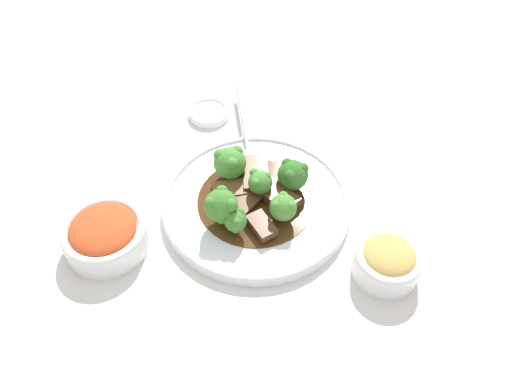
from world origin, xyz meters
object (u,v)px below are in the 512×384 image
object	(u,v)px
beef_strip_0	(278,196)
broccoli_floret_0	(221,205)
broccoli_floret_2	(230,162)
broccoli_floret_5	(235,220)
side_bowl_appetizer	(388,260)
main_plate	(256,202)
beef_strip_1	(229,190)
broccoli_floret_3	(283,207)
side_bowl_kimchi	(105,234)
serving_spoon	(249,153)
beef_strip_2	(256,174)
broccoli_floret_1	(293,174)
beef_strip_3	(239,205)
sauce_dish	(209,113)
broccoli_floret_4	(259,181)
beef_strip_4	(262,226)

from	to	relation	value
beef_strip_0	broccoli_floret_0	bearing A→B (deg)	-120.52
beef_strip_0	broccoli_floret_2	xyz separation A→B (m)	(-0.09, 0.00, 0.02)
broccoli_floret_0	broccoli_floret_5	world-z (taller)	broccoli_floret_0
broccoli_floret_5	side_bowl_appetizer	size ratio (longest dim) A/B	0.43
broccoli_floret_2	broccoli_floret_5	size ratio (longest dim) A/B	1.34
main_plate	broccoli_floret_2	bearing A→B (deg)	163.07
beef_strip_1	broccoli_floret_3	size ratio (longest dim) A/B	1.34
side_bowl_kimchi	serving_spoon	bearing A→B (deg)	73.03
beef_strip_1	broccoli_floret_2	bearing A→B (deg)	122.54
beef_strip_1	beef_strip_2	world-z (taller)	beef_strip_2
broccoli_floret_1	serving_spoon	world-z (taller)	broccoli_floret_1
broccoli_floret_0	beef_strip_0	bearing A→B (deg)	59.48
broccoli_floret_2	side_bowl_kimchi	world-z (taller)	broccoli_floret_2
broccoli_floret_1	side_bowl_appetizer	bearing A→B (deg)	-15.39
main_plate	beef_strip_3	world-z (taller)	beef_strip_3
beef_strip_1	broccoli_floret_5	world-z (taller)	broccoli_floret_5
beef_strip_0	sauce_dish	world-z (taller)	beef_strip_0
broccoli_floret_4	sauce_dish	size ratio (longest dim) A/B	0.60
beef_strip_4	broccoli_floret_3	size ratio (longest dim) A/B	1.24
beef_strip_1	beef_strip_4	xyz separation A→B (m)	(0.08, -0.03, 0.00)
beef_strip_2	serving_spoon	size ratio (longest dim) A/B	0.42
broccoli_floret_0	side_bowl_kimchi	world-z (taller)	broccoli_floret_0
broccoli_floret_4	broccoli_floret_5	world-z (taller)	broccoli_floret_4
beef_strip_0	beef_strip_3	distance (m)	0.06
broccoli_floret_4	sauce_dish	bearing A→B (deg)	146.94
beef_strip_1	broccoli_floret_5	size ratio (longest dim) A/B	1.49
broccoli_floret_5	side_bowl_appetizer	xyz separation A→B (m)	(0.20, 0.07, -0.02)
broccoli_floret_0	broccoli_floret_4	distance (m)	0.07
main_plate	sauce_dish	world-z (taller)	main_plate
beef_strip_0	beef_strip_1	distance (m)	0.07
beef_strip_1	broccoli_floret_1	bearing A→B (deg)	40.11
beef_strip_1	broccoli_floret_4	size ratio (longest dim) A/B	1.33
broccoli_floret_2	beef_strip_4	bearing A→B (deg)	-31.88
beef_strip_3	broccoli_floret_0	bearing A→B (deg)	-100.31
beef_strip_0	beef_strip_1	bearing A→B (deg)	-157.97
main_plate	sauce_dish	bearing A→B (deg)	144.97
beef_strip_2	side_bowl_appetizer	world-z (taller)	side_bowl_appetizer
beef_strip_0	broccoli_floret_4	distance (m)	0.04
main_plate	broccoli_floret_0	bearing A→B (deg)	-106.50
side_bowl_appetizer	beef_strip_3	bearing A→B (deg)	-172.80
sauce_dish	broccoli_floret_2	bearing A→B (deg)	-41.44
broccoli_floret_5	side_bowl_kimchi	bearing A→B (deg)	-143.01
beef_strip_2	beef_strip_4	bearing A→B (deg)	-51.72
broccoli_floret_3	sauce_dish	bearing A→B (deg)	149.50
broccoli_floret_0	main_plate	bearing A→B (deg)	73.50
beef_strip_0	sauce_dish	bearing A→B (deg)	151.78
beef_strip_4	serving_spoon	bearing A→B (deg)	131.06
beef_strip_1	broccoli_floret_1	distance (m)	0.10
broccoli_floret_4	main_plate	bearing A→B (deg)	-76.60
broccoli_floret_2	broccoli_floret_0	bearing A→B (deg)	-62.34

